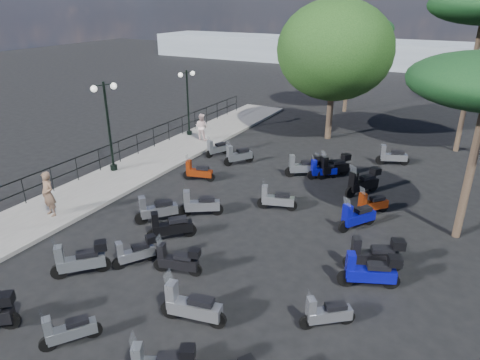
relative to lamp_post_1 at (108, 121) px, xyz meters
The scene contains 33 objects.
ground 8.12m from the lamp_post_1, 18.84° to the right, with size 120.00×120.00×0.00m, color black.
sidewalk 2.67m from the lamp_post_1, 33.14° to the left, with size 3.00×30.00×0.15m, color slate.
railing 1.79m from the lamp_post_1, 148.53° to the left, with size 0.04×26.04×1.10m.
lamp_post_1 is the anchor object (origin of this frame).
lamp_post_2 6.61m from the lamp_post_1, 90.98° to the left, with size 0.53×1.11×3.88m.
woman 5.07m from the lamp_post_1, 75.07° to the right, with size 0.64×0.42×1.75m, color brown.
pedestrian_far 6.38m from the lamp_post_1, 79.24° to the left, with size 0.76×0.60×1.57m, color silver.
scooter_2 8.57m from the lamp_post_1, 41.77° to the right, with size 0.93×1.32×1.18m.
scooter_3 6.74m from the lamp_post_1, 16.07° to the right, with size 1.51×1.05×1.38m.
scooter_4 4.81m from the lamp_post_1, 15.26° to the left, with size 1.50×0.63×1.22m.
scooter_5 5.86m from the lamp_post_1, 54.33° to the left, with size 0.76×1.42×1.19m.
scooter_6 11.61m from the lamp_post_1, 51.72° to the right, with size 0.96×1.26×1.18m.
scooter_7 8.71m from the lamp_post_1, 52.84° to the right, with size 1.34×1.38×1.40m.
scooter_8 7.55m from the lamp_post_1, 31.07° to the right, with size 1.34×1.30×1.40m.
scooter_9 6.16m from the lamp_post_1, 30.59° to the right, with size 1.24×1.42×1.41m.
scooter_10 6.50m from the lamp_post_1, 39.07° to the left, with size 1.04×1.47×1.35m.
scooter_11 9.38m from the lamp_post_1, 25.19° to the left, with size 1.55×1.06×1.38m.
scooter_13 11.72m from the lamp_post_1, 36.71° to the right, with size 1.81×0.67×1.45m.
scooter_14 9.56m from the lamp_post_1, 34.64° to the right, with size 1.54×0.66×1.25m.
scooter_15 8.81m from the lamp_post_1, ahead, with size 1.57×0.72×1.29m.
scooter_16 10.26m from the lamp_post_1, 23.99° to the left, with size 1.26×1.03×1.22m.
scooter_17 10.42m from the lamp_post_1, 26.70° to the left, with size 1.00×1.26×1.20m.
scooter_20 13.68m from the lamp_post_1, 23.52° to the right, with size 1.23×1.01×1.20m.
scooter_21 11.96m from the lamp_post_1, ahead, with size 1.06×1.51×1.38m.
scooter_22 11.87m from the lamp_post_1, 15.93° to the left, with size 1.15×1.62×1.45m.
scooter_23 10.78m from the lamp_post_1, 25.21° to the left, with size 1.24×1.49×1.41m.
scooter_26 13.27m from the lamp_post_1, 10.05° to the right, with size 1.72×1.01×1.47m.
scooter_27 13.53m from the lamp_post_1, 13.87° to the right, with size 1.71×0.94×1.44m.
scooter_28 12.28m from the lamp_post_1, ahead, with size 1.10×1.25×1.25m.
scooter_29 14.05m from the lamp_post_1, 32.70° to the left, with size 1.59×0.81×1.33m.
broadleaf_tree 13.00m from the lamp_post_1, 54.21° to the left, with size 6.55×6.55×7.93m.
pine_2 18.88m from the lamp_post_1, 69.56° to the left, with size 5.69×5.69×6.90m.
distant_hills 43.15m from the lamp_post_1, 80.27° to the left, with size 70.00×8.00×3.00m, color gray.
Camera 1 is at (7.28, -11.61, 7.84)m, focal length 32.00 mm.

